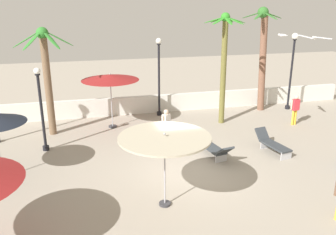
{
  "coord_description": "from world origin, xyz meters",
  "views": [
    {
      "loc": [
        -3.56,
        -11.5,
        6.31
      ],
      "look_at": [
        0.0,
        2.84,
        1.4
      ],
      "focal_mm": 38.06,
      "sensor_mm": 36.0,
      "label": 1
    }
  ],
  "objects_px": {
    "lamp_post_2": "(159,73)",
    "lounge_chair_0": "(216,149)",
    "seagull_1": "(283,35)",
    "seagull_0": "(315,38)",
    "patio_umbrella_2": "(110,78)",
    "palm_tree_0": "(224,57)",
    "palm_tree_1": "(263,50)",
    "lamp_post_0": "(292,63)",
    "patio_umbrella_3": "(165,140)",
    "guest_2": "(166,123)",
    "lamp_post_3": "(41,108)",
    "palm_tree_2": "(46,70)",
    "lounge_chair_1": "(272,143)",
    "guest_1": "(295,107)"
  },
  "relations": [
    {
      "from": "palm_tree_1",
      "to": "seagull_1",
      "type": "relative_size",
      "value": 5.04
    },
    {
      "from": "patio_umbrella_2",
      "to": "palm_tree_0",
      "type": "relative_size",
      "value": 0.5
    },
    {
      "from": "lounge_chair_1",
      "to": "seagull_1",
      "type": "xyz_separation_m",
      "value": [
        0.94,
        1.56,
        4.43
      ]
    },
    {
      "from": "patio_umbrella_3",
      "to": "seagull_1",
      "type": "relative_size",
      "value": 2.42
    },
    {
      "from": "lounge_chair_0",
      "to": "patio_umbrella_3",
      "type": "bearing_deg",
      "value": -134.36
    },
    {
      "from": "seagull_0",
      "to": "patio_umbrella_2",
      "type": "bearing_deg",
      "value": 137.44
    },
    {
      "from": "palm_tree_0",
      "to": "guest_1",
      "type": "height_order",
      "value": "palm_tree_0"
    },
    {
      "from": "lamp_post_3",
      "to": "seagull_1",
      "type": "relative_size",
      "value": 3.1
    },
    {
      "from": "patio_umbrella_2",
      "to": "lounge_chair_0",
      "type": "height_order",
      "value": "patio_umbrella_2"
    },
    {
      "from": "patio_umbrella_2",
      "to": "lamp_post_0",
      "type": "xyz_separation_m",
      "value": [
        10.62,
        0.73,
        0.16
      ]
    },
    {
      "from": "lamp_post_0",
      "to": "lounge_chair_1",
      "type": "bearing_deg",
      "value": -127.09
    },
    {
      "from": "patio_umbrella_3",
      "to": "palm_tree_0",
      "type": "height_order",
      "value": "palm_tree_0"
    },
    {
      "from": "patio_umbrella_3",
      "to": "palm_tree_2",
      "type": "distance_m",
      "value": 8.56
    },
    {
      "from": "seagull_1",
      "to": "palm_tree_1",
      "type": "bearing_deg",
      "value": 71.55
    },
    {
      "from": "palm_tree_2",
      "to": "lamp_post_3",
      "type": "height_order",
      "value": "palm_tree_2"
    },
    {
      "from": "palm_tree_0",
      "to": "patio_umbrella_2",
      "type": "bearing_deg",
      "value": 173.26
    },
    {
      "from": "palm_tree_1",
      "to": "lamp_post_0",
      "type": "distance_m",
      "value": 2.01
    },
    {
      "from": "seagull_0",
      "to": "lounge_chair_0",
      "type": "bearing_deg",
      "value": 155.26
    },
    {
      "from": "lamp_post_2",
      "to": "guest_2",
      "type": "relative_size",
      "value": 2.64
    },
    {
      "from": "palm_tree_2",
      "to": "lounge_chair_1",
      "type": "distance_m",
      "value": 10.8
    },
    {
      "from": "lounge_chair_1",
      "to": "guest_1",
      "type": "bearing_deg",
      "value": 44.71
    },
    {
      "from": "lamp_post_3",
      "to": "seagull_0",
      "type": "distance_m",
      "value": 11.17
    },
    {
      "from": "patio_umbrella_2",
      "to": "lamp_post_3",
      "type": "xyz_separation_m",
      "value": [
        -3.14,
        -2.29,
        -0.69
      ]
    },
    {
      "from": "patio_umbrella_3",
      "to": "palm_tree_1",
      "type": "distance_m",
      "value": 11.89
    },
    {
      "from": "lamp_post_2",
      "to": "seagull_1",
      "type": "xyz_separation_m",
      "value": [
        4.57,
        -4.65,
        2.38
      ]
    },
    {
      "from": "patio_umbrella_2",
      "to": "lamp_post_2",
      "type": "bearing_deg",
      "value": 26.54
    },
    {
      "from": "lamp_post_0",
      "to": "lounge_chair_0",
      "type": "relative_size",
      "value": 2.31
    },
    {
      "from": "lounge_chair_0",
      "to": "seagull_1",
      "type": "xyz_separation_m",
      "value": [
        3.56,
        1.62,
        4.42
      ]
    },
    {
      "from": "patio_umbrella_3",
      "to": "lounge_chair_0",
      "type": "bearing_deg",
      "value": 45.64
    },
    {
      "from": "lamp_post_0",
      "to": "seagull_0",
      "type": "height_order",
      "value": "seagull_0"
    },
    {
      "from": "lounge_chair_1",
      "to": "guest_2",
      "type": "bearing_deg",
      "value": 155.16
    },
    {
      "from": "lamp_post_0",
      "to": "guest_2",
      "type": "xyz_separation_m",
      "value": [
        -8.44,
        -3.57,
        -1.78
      ]
    },
    {
      "from": "palm_tree_0",
      "to": "guest_1",
      "type": "relative_size",
      "value": 3.54
    },
    {
      "from": "lamp_post_2",
      "to": "lounge_chair_0",
      "type": "xyz_separation_m",
      "value": [
        1.01,
        -6.28,
        -2.04
      ]
    },
    {
      "from": "palm_tree_1",
      "to": "seagull_1",
      "type": "xyz_separation_m",
      "value": [
        -1.41,
        -4.24,
        1.25
      ]
    },
    {
      "from": "palm_tree_1",
      "to": "seagull_0",
      "type": "xyz_separation_m",
      "value": [
        -1.95,
        -7.25,
        1.45
      ]
    },
    {
      "from": "lounge_chair_1",
      "to": "seagull_0",
      "type": "distance_m",
      "value": 4.87
    },
    {
      "from": "palm_tree_1",
      "to": "lounge_chair_1",
      "type": "xyz_separation_m",
      "value": [
        -2.36,
        -5.79,
        -3.18
      ]
    },
    {
      "from": "lounge_chair_0",
      "to": "lamp_post_2",
      "type": "bearing_deg",
      "value": 99.13
    },
    {
      "from": "patio_umbrella_2",
      "to": "lamp_post_2",
      "type": "height_order",
      "value": "lamp_post_2"
    },
    {
      "from": "patio_umbrella_3",
      "to": "guest_2",
      "type": "xyz_separation_m",
      "value": [
        1.26,
        4.99,
        -1.28
      ]
    },
    {
      "from": "patio_umbrella_3",
      "to": "lamp_post_2",
      "type": "relative_size",
      "value": 0.66
    },
    {
      "from": "lamp_post_3",
      "to": "lounge_chair_1",
      "type": "relative_size",
      "value": 1.87
    },
    {
      "from": "palm_tree_2",
      "to": "seagull_0",
      "type": "xyz_separation_m",
      "value": [
        9.78,
        -6.02,
        1.83
      ]
    },
    {
      "from": "lamp_post_2",
      "to": "seagull_0",
      "type": "relative_size",
      "value": 4.13
    },
    {
      "from": "palm_tree_1",
      "to": "lamp_post_0",
      "type": "relative_size",
      "value": 1.32
    },
    {
      "from": "palm_tree_0",
      "to": "lamp_post_0",
      "type": "height_order",
      "value": "palm_tree_0"
    },
    {
      "from": "lounge_chair_1",
      "to": "palm_tree_0",
      "type": "bearing_deg",
      "value": 99.53
    },
    {
      "from": "seagull_0",
      "to": "lamp_post_2",
      "type": "bearing_deg",
      "value": 117.72
    },
    {
      "from": "lamp_post_2",
      "to": "lounge_chair_0",
      "type": "height_order",
      "value": "lamp_post_2"
    }
  ]
}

